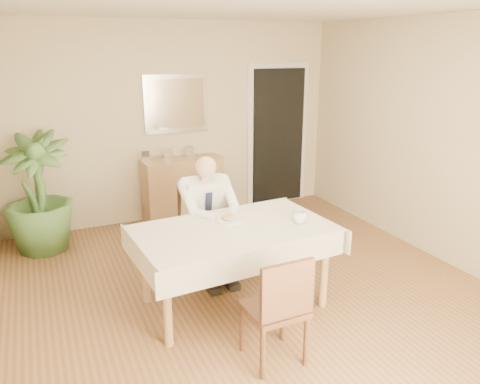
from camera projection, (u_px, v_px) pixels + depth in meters
name	position (u px, v px, depth m)	size (l,w,h in m)	color
room	(257.00, 164.00, 4.02)	(5.00, 5.02, 2.60)	brown
doorway	(278.00, 137.00, 6.86)	(0.96, 0.07, 2.10)	silver
mirror	(176.00, 104.00, 6.11)	(0.86, 0.04, 0.76)	silver
dining_table	(234.00, 236.00, 4.12)	(1.78, 1.13, 0.75)	#A38254
chair_far	(201.00, 222.00, 4.94)	(0.47, 0.47, 0.88)	#482918
chair_near	(279.00, 306.00, 3.35)	(0.43, 0.43, 0.88)	#482918
seated_man	(210.00, 213.00, 4.63)	(0.48, 0.72, 1.24)	white
plate	(229.00, 220.00, 4.26)	(0.26, 0.26, 0.02)	white
food	(229.00, 217.00, 4.25)	(0.14, 0.14, 0.06)	#9C7745
knife	(236.00, 219.00, 4.21)	(0.01, 0.01, 0.13)	silver
fork	(227.00, 221.00, 4.18)	(0.01, 0.01, 0.13)	silver
coffee_mug	(300.00, 217.00, 4.19)	(0.14, 0.14, 0.11)	white
sideboard	(183.00, 189.00, 6.32)	(1.06, 0.36, 0.85)	#A38254
photo_frame_left	(146.00, 156.00, 6.01)	(0.10, 0.02, 0.14)	silver
photo_frame_center	(168.00, 154.00, 6.16)	(0.10, 0.02, 0.14)	silver
photo_frame_right	(190.00, 152.00, 6.27)	(0.10, 0.02, 0.14)	silver
potted_palm	(38.00, 193.00, 5.27)	(0.77, 0.77, 1.37)	#3C602B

